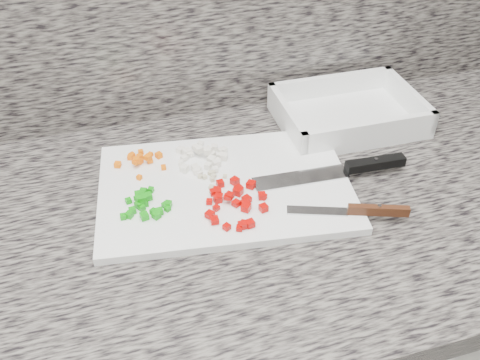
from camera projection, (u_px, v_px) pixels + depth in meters
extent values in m
cube|color=slate|center=(161.00, 230.00, 0.84)|extent=(3.96, 0.64, 0.04)
cube|color=white|center=(225.00, 187.00, 0.88)|extent=(0.44, 0.33, 0.01)
cube|color=#FC6805|center=(132.00, 155.00, 0.94)|extent=(0.01, 0.01, 0.01)
cube|color=#FC6805|center=(118.00, 164.00, 0.91)|extent=(0.01, 0.01, 0.01)
cube|color=#FC6805|center=(140.00, 161.00, 0.92)|extent=(0.01, 0.01, 0.01)
cube|color=#FC6805|center=(136.00, 160.00, 0.91)|extent=(0.01, 0.01, 0.01)
cube|color=#FC6805|center=(130.00, 157.00, 0.93)|extent=(0.01, 0.01, 0.01)
cube|color=#FC6805|center=(141.00, 152.00, 0.94)|extent=(0.01, 0.01, 0.01)
cube|color=#FC6805|center=(159.00, 155.00, 0.93)|extent=(0.01, 0.01, 0.01)
cube|color=#FC6805|center=(140.00, 156.00, 0.93)|extent=(0.01, 0.01, 0.01)
cube|color=#FC6805|center=(150.00, 160.00, 0.92)|extent=(0.01, 0.01, 0.01)
cube|color=#FC6805|center=(150.00, 155.00, 0.94)|extent=(0.01, 0.01, 0.01)
cube|color=#FC6805|center=(148.00, 157.00, 0.92)|extent=(0.02, 0.02, 0.01)
cube|color=#FC6805|center=(140.00, 156.00, 0.93)|extent=(0.01, 0.01, 0.01)
cube|color=#FC6805|center=(135.00, 162.00, 0.91)|extent=(0.01, 0.01, 0.01)
cube|color=#FC6805|center=(130.00, 157.00, 0.93)|extent=(0.01, 0.01, 0.01)
cube|color=#FC6805|center=(139.00, 177.00, 0.89)|extent=(0.01, 0.01, 0.01)
cube|color=#FC6805|center=(164.00, 167.00, 0.91)|extent=(0.01, 0.01, 0.01)
cube|color=white|center=(221.00, 150.00, 0.95)|extent=(0.01, 0.01, 0.01)
cube|color=white|center=(208.00, 166.00, 0.91)|extent=(0.01, 0.01, 0.01)
cube|color=white|center=(184.00, 168.00, 0.90)|extent=(0.02, 0.02, 0.01)
cube|color=white|center=(214.00, 147.00, 0.95)|extent=(0.01, 0.01, 0.01)
cube|color=white|center=(199.00, 173.00, 0.90)|extent=(0.01, 0.01, 0.01)
cube|color=white|center=(218.00, 161.00, 0.92)|extent=(0.01, 0.01, 0.01)
cube|color=white|center=(180.00, 150.00, 0.94)|extent=(0.02, 0.02, 0.01)
cube|color=white|center=(197.00, 169.00, 0.90)|extent=(0.01, 0.01, 0.01)
cube|color=white|center=(219.00, 156.00, 0.93)|extent=(0.01, 0.01, 0.01)
cube|color=white|center=(224.00, 150.00, 0.95)|extent=(0.01, 0.01, 0.01)
cube|color=white|center=(215.00, 169.00, 0.90)|extent=(0.01, 0.01, 0.01)
cube|color=white|center=(207.00, 151.00, 0.93)|extent=(0.01, 0.01, 0.01)
cube|color=white|center=(181.00, 163.00, 0.92)|extent=(0.01, 0.01, 0.01)
cube|color=white|center=(209.00, 149.00, 0.93)|extent=(0.02, 0.02, 0.01)
cube|color=white|center=(198.00, 171.00, 0.90)|extent=(0.01, 0.01, 0.01)
cube|color=white|center=(211.00, 159.00, 0.92)|extent=(0.02, 0.02, 0.01)
cube|color=white|center=(217.00, 163.00, 0.91)|extent=(0.01, 0.01, 0.01)
cube|color=white|center=(188.00, 154.00, 0.94)|extent=(0.02, 0.02, 0.01)
cube|color=white|center=(187.00, 152.00, 0.94)|extent=(0.02, 0.02, 0.01)
cube|color=white|center=(211.00, 154.00, 0.93)|extent=(0.02, 0.02, 0.01)
cube|color=white|center=(184.00, 158.00, 0.93)|extent=(0.01, 0.01, 0.01)
cube|color=white|center=(195.00, 168.00, 0.90)|extent=(0.01, 0.01, 0.01)
cube|color=white|center=(199.00, 150.00, 0.93)|extent=(0.02, 0.02, 0.01)
cube|color=white|center=(191.00, 154.00, 0.94)|extent=(0.01, 0.01, 0.01)
cube|color=white|center=(196.00, 147.00, 0.94)|extent=(0.01, 0.01, 0.01)
cube|color=white|center=(201.00, 144.00, 0.96)|extent=(0.01, 0.01, 0.01)
cube|color=white|center=(197.00, 171.00, 0.90)|extent=(0.01, 0.01, 0.01)
cube|color=white|center=(224.00, 157.00, 0.93)|extent=(0.02, 0.02, 0.01)
cube|color=#0F990D|center=(159.00, 211.00, 0.82)|extent=(0.01, 0.01, 0.01)
cube|color=#0F990D|center=(156.00, 215.00, 0.81)|extent=(0.02, 0.02, 0.01)
cube|color=#0F990D|center=(143.00, 191.00, 0.86)|extent=(0.01, 0.01, 0.01)
cube|color=#0F990D|center=(168.00, 204.00, 0.83)|extent=(0.01, 0.01, 0.01)
cube|color=#0F990D|center=(142.00, 199.00, 0.83)|extent=(0.01, 0.01, 0.01)
cube|color=#0F990D|center=(153.00, 212.00, 0.82)|extent=(0.01, 0.01, 0.01)
cube|color=#0F990D|center=(142.00, 207.00, 0.83)|extent=(0.01, 0.01, 0.01)
cube|color=#0F990D|center=(167.00, 209.00, 0.83)|extent=(0.01, 0.01, 0.01)
cube|color=#0F990D|center=(132.00, 210.00, 0.82)|extent=(0.01, 0.01, 0.01)
cube|color=#0F990D|center=(144.00, 216.00, 0.81)|extent=(0.01, 0.01, 0.01)
cube|color=#0F990D|center=(145.00, 203.00, 0.84)|extent=(0.01, 0.01, 0.01)
cube|color=#0F990D|center=(129.00, 215.00, 0.81)|extent=(0.01, 0.01, 0.01)
cube|color=#0F990D|center=(123.00, 217.00, 0.81)|extent=(0.01, 0.01, 0.01)
cube|color=#0F990D|center=(128.00, 201.00, 0.84)|extent=(0.01, 0.01, 0.01)
cube|color=#0F990D|center=(139.00, 198.00, 0.83)|extent=(0.02, 0.02, 0.01)
cube|color=#0F990D|center=(148.00, 196.00, 0.85)|extent=(0.01, 0.01, 0.01)
cube|color=#0F990D|center=(144.00, 198.00, 0.83)|extent=(0.01, 0.01, 0.01)
cube|color=#0F990D|center=(139.00, 205.00, 0.83)|extent=(0.02, 0.02, 0.01)
cube|color=#0F990D|center=(141.00, 196.00, 0.85)|extent=(0.02, 0.02, 0.01)
cube|color=#0F990D|center=(138.00, 195.00, 0.84)|extent=(0.01, 0.01, 0.01)
cube|color=#0F990D|center=(166.00, 205.00, 0.83)|extent=(0.01, 0.01, 0.01)
cube|color=#0F990D|center=(151.00, 190.00, 0.86)|extent=(0.01, 0.01, 0.01)
cube|color=#BA0502|center=(236.00, 203.00, 0.83)|extent=(0.02, 0.02, 0.01)
cube|color=#BA0502|center=(214.00, 220.00, 0.80)|extent=(0.01, 0.01, 0.01)
cube|color=#BA0502|center=(213.00, 192.00, 0.86)|extent=(0.01, 0.01, 0.01)
cube|color=#BA0502|center=(216.00, 190.00, 0.86)|extent=(0.01, 0.01, 0.01)
cube|color=#BA0502|center=(239.00, 189.00, 0.86)|extent=(0.02, 0.02, 0.01)
cube|color=#BA0502|center=(227.00, 197.00, 0.83)|extent=(0.01, 0.01, 0.01)
cube|color=#BA0502|center=(219.00, 198.00, 0.84)|extent=(0.02, 0.02, 0.01)
cube|color=#BA0502|center=(235.00, 181.00, 0.88)|extent=(0.02, 0.02, 0.01)
cube|color=#BA0502|center=(245.00, 204.00, 0.83)|extent=(0.01, 0.01, 0.01)
cube|color=#BA0502|center=(220.00, 184.00, 0.87)|extent=(0.01, 0.01, 0.01)
cube|color=#BA0502|center=(251.00, 185.00, 0.87)|extent=(0.02, 0.02, 0.01)
cube|color=#BA0502|center=(262.00, 196.00, 0.85)|extent=(0.01, 0.01, 0.01)
cube|color=#BA0502|center=(246.00, 207.00, 0.83)|extent=(0.02, 0.02, 0.01)
cube|color=#BA0502|center=(227.00, 227.00, 0.79)|extent=(0.01, 0.01, 0.01)
cube|color=#BA0502|center=(263.00, 197.00, 0.85)|extent=(0.01, 0.01, 0.01)
cube|color=#BA0502|center=(209.00, 202.00, 0.84)|extent=(0.01, 0.01, 0.01)
cube|color=#BA0502|center=(242.00, 225.00, 0.80)|extent=(0.01, 0.01, 0.01)
cube|color=#BA0502|center=(230.00, 196.00, 0.83)|extent=(0.02, 0.02, 0.01)
cube|color=#BA0502|center=(216.00, 208.00, 0.83)|extent=(0.01, 0.01, 0.01)
cube|color=#BA0502|center=(238.00, 191.00, 0.86)|extent=(0.02, 0.02, 0.01)
cube|color=#BA0502|center=(239.00, 228.00, 0.79)|extent=(0.01, 0.01, 0.01)
cube|color=#BA0502|center=(210.00, 214.00, 0.81)|extent=(0.02, 0.02, 0.01)
cube|color=#BA0502|center=(218.00, 199.00, 0.84)|extent=(0.01, 0.01, 0.01)
cube|color=#BA0502|center=(218.00, 192.00, 0.85)|extent=(0.01, 0.01, 0.01)
cube|color=#BA0502|center=(263.00, 208.00, 0.83)|extent=(0.01, 0.01, 0.01)
cube|color=#BA0502|center=(250.00, 223.00, 0.80)|extent=(0.01, 0.01, 0.01)
cube|color=#BA0502|center=(244.00, 223.00, 0.80)|extent=(0.01, 0.01, 0.01)
cube|color=#BA0502|center=(236.00, 190.00, 0.86)|extent=(0.01, 0.01, 0.01)
cube|color=#BA0502|center=(247.00, 199.00, 0.84)|extent=(0.02, 0.02, 0.01)
cube|color=beige|center=(212.00, 179.00, 0.88)|extent=(0.01, 0.01, 0.01)
cube|color=beige|center=(212.00, 192.00, 0.86)|extent=(0.01, 0.01, 0.01)
cube|color=beige|center=(211.00, 187.00, 0.87)|extent=(0.01, 0.01, 0.01)
cube|color=beige|center=(211.00, 173.00, 0.90)|extent=(0.01, 0.01, 0.01)
cube|color=beige|center=(204.00, 177.00, 0.89)|extent=(0.01, 0.01, 0.01)
cube|color=beige|center=(225.00, 176.00, 0.89)|extent=(0.01, 0.01, 0.01)
cube|color=beige|center=(200.00, 177.00, 0.89)|extent=(0.01, 0.01, 0.00)
cube|color=beige|center=(212.00, 173.00, 0.90)|extent=(0.01, 0.01, 0.01)
cube|color=beige|center=(213.00, 176.00, 0.89)|extent=(0.01, 0.01, 0.01)
cube|color=silver|center=(301.00, 178.00, 0.89)|extent=(0.16, 0.04, 0.00)
cube|color=black|center=(375.00, 163.00, 0.91)|extent=(0.11, 0.03, 0.02)
cylinder|color=silver|center=(376.00, 159.00, 0.90)|extent=(0.01, 0.01, 0.00)
cube|color=silver|center=(317.00, 211.00, 0.83)|extent=(0.09, 0.05, 0.00)
cube|color=#492312|center=(378.00, 210.00, 0.82)|extent=(0.09, 0.04, 0.02)
cylinder|color=silver|center=(379.00, 206.00, 0.81)|extent=(0.01, 0.01, 0.00)
cube|color=white|center=(347.00, 119.00, 1.05)|extent=(0.27, 0.20, 0.01)
cube|color=white|center=(330.00, 85.00, 1.09)|extent=(0.27, 0.02, 0.04)
cube|color=white|center=(370.00, 132.00, 0.96)|extent=(0.27, 0.02, 0.04)
cube|color=white|center=(408.00, 98.00, 1.05)|extent=(0.02, 0.19, 0.04)
cube|color=white|center=(287.00, 117.00, 1.00)|extent=(0.02, 0.19, 0.04)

